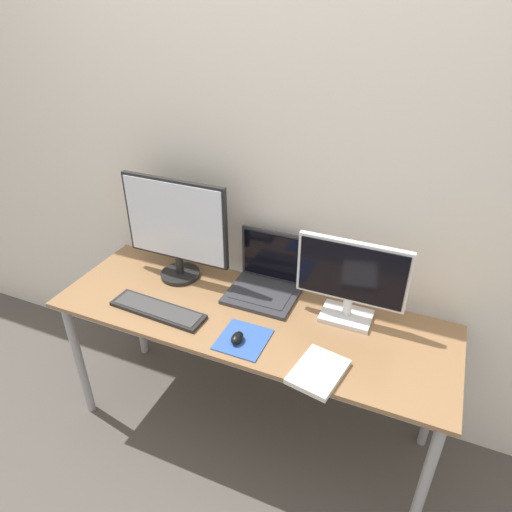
{
  "coord_description": "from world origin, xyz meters",
  "views": [
    {
      "loc": [
        0.63,
        -1.1,
        1.9
      ],
      "look_at": [
        -0.0,
        0.36,
        0.95
      ],
      "focal_mm": 32.0,
      "sensor_mm": 36.0,
      "label": 1
    }
  ],
  "objects_px": {
    "monitor_right": "(351,280)",
    "book": "(318,372)",
    "keyboard": "(158,310)",
    "mouse": "(237,338)",
    "laptop": "(266,278)",
    "monitor_left": "(176,227)"
  },
  "relations": [
    {
      "from": "monitor_left",
      "to": "laptop",
      "type": "relative_size",
      "value": 1.67
    },
    {
      "from": "monitor_left",
      "to": "monitor_right",
      "type": "xyz_separation_m",
      "value": [
        0.8,
        -0.0,
        -0.07
      ]
    },
    {
      "from": "laptop",
      "to": "monitor_left",
      "type": "bearing_deg",
      "value": -173.1
    },
    {
      "from": "monitor_left",
      "to": "book",
      "type": "bearing_deg",
      "value": -24.17
    },
    {
      "from": "monitor_left",
      "to": "keyboard",
      "type": "xyz_separation_m",
      "value": [
        0.06,
        -0.28,
        -0.25
      ]
    },
    {
      "from": "monitor_right",
      "to": "book",
      "type": "relative_size",
      "value": 1.83
    },
    {
      "from": "keyboard",
      "to": "laptop",
      "type": "bearing_deg",
      "value": 42.34
    },
    {
      "from": "book",
      "to": "laptop",
      "type": "bearing_deg",
      "value": 132.48
    },
    {
      "from": "monitor_left",
      "to": "laptop",
      "type": "xyz_separation_m",
      "value": [
        0.42,
        0.05,
        -0.2
      ]
    },
    {
      "from": "monitor_left",
      "to": "book",
      "type": "distance_m",
      "value": 0.9
    },
    {
      "from": "monitor_right",
      "to": "laptop",
      "type": "xyz_separation_m",
      "value": [
        -0.38,
        0.05,
        -0.13
      ]
    },
    {
      "from": "monitor_left",
      "to": "monitor_right",
      "type": "height_order",
      "value": "monitor_left"
    },
    {
      "from": "mouse",
      "to": "laptop",
      "type": "bearing_deg",
      "value": 95.05
    },
    {
      "from": "monitor_right",
      "to": "keyboard",
      "type": "relative_size",
      "value": 1.02
    },
    {
      "from": "monitor_right",
      "to": "laptop",
      "type": "height_order",
      "value": "monitor_right"
    },
    {
      "from": "monitor_right",
      "to": "mouse",
      "type": "xyz_separation_m",
      "value": [
        -0.35,
        -0.32,
        -0.17
      ]
    },
    {
      "from": "monitor_right",
      "to": "laptop",
      "type": "distance_m",
      "value": 0.41
    },
    {
      "from": "book",
      "to": "keyboard",
      "type": "bearing_deg",
      "value": 174.09
    },
    {
      "from": "monitor_right",
      "to": "book",
      "type": "xyz_separation_m",
      "value": [
        -0.02,
        -0.35,
        -0.18
      ]
    },
    {
      "from": "laptop",
      "to": "book",
      "type": "bearing_deg",
      "value": -47.52
    },
    {
      "from": "laptop",
      "to": "mouse",
      "type": "xyz_separation_m",
      "value": [
        0.03,
        -0.37,
        -0.04
      ]
    },
    {
      "from": "keyboard",
      "to": "book",
      "type": "relative_size",
      "value": 1.79
    }
  ]
}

